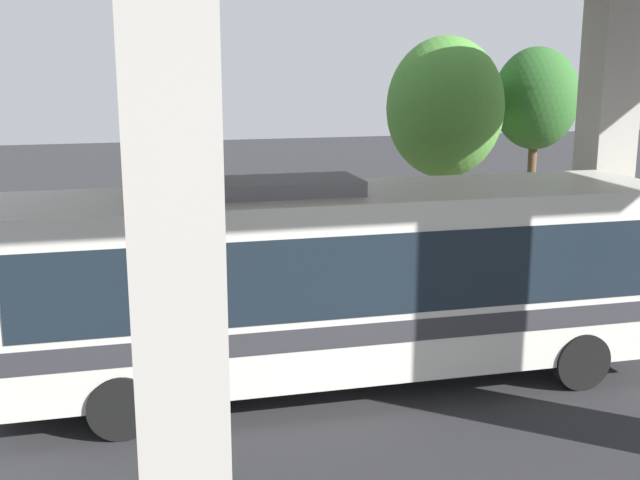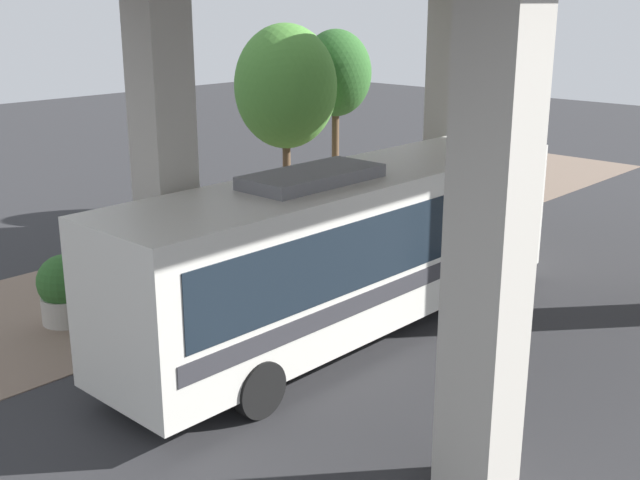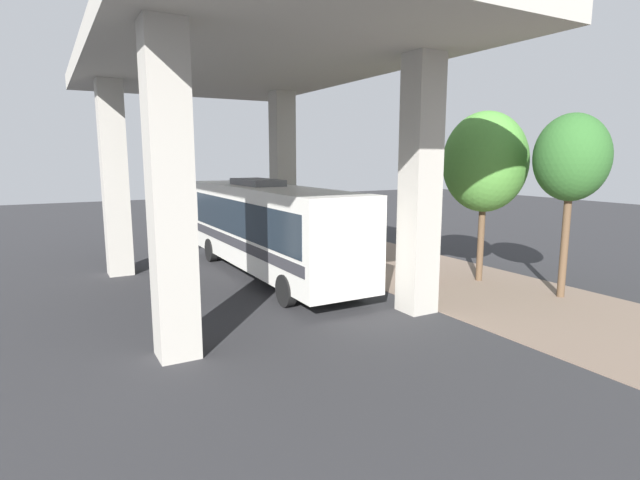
{
  "view_description": "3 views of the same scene",
  "coord_description": "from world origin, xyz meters",
  "px_view_note": "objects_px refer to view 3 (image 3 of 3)",
  "views": [
    {
      "loc": [
        15.15,
        -5.09,
        5.59
      ],
      "look_at": [
        0.48,
        -1.43,
        2.12
      ],
      "focal_mm": 45.0,
      "sensor_mm": 36.0,
      "label": 1
    },
    {
      "loc": [
        12.67,
        -13.44,
        6.72
      ],
      "look_at": [
        0.13,
        0.02,
        1.2
      ],
      "focal_mm": 45.0,
      "sensor_mm": 36.0,
      "label": 2
    },
    {
      "loc": [
        9.93,
        15.72,
        4.51
      ],
      "look_at": [
        0.98,
        -0.36,
        1.44
      ],
      "focal_mm": 28.0,
      "sensor_mm": 36.0,
      "label": 3
    }
  ],
  "objects_px": {
    "planter_front": "(317,235)",
    "street_tree_near": "(485,162)",
    "planter_middle": "(347,249)",
    "planter_back": "(330,234)",
    "street_tree_far": "(572,159)",
    "fire_hydrant": "(428,269)",
    "bus": "(269,224)"
  },
  "relations": [
    {
      "from": "fire_hydrant",
      "to": "street_tree_near",
      "type": "bearing_deg",
      "value": 158.61
    },
    {
      "from": "fire_hydrant",
      "to": "street_tree_near",
      "type": "height_order",
      "value": "street_tree_near"
    },
    {
      "from": "planter_middle",
      "to": "street_tree_far",
      "type": "bearing_deg",
      "value": 118.41
    },
    {
      "from": "bus",
      "to": "fire_hydrant",
      "type": "bearing_deg",
      "value": 140.37
    },
    {
      "from": "street_tree_near",
      "to": "street_tree_far",
      "type": "height_order",
      "value": "street_tree_near"
    },
    {
      "from": "planter_middle",
      "to": "bus",
      "type": "bearing_deg",
      "value": -6.36
    },
    {
      "from": "planter_front",
      "to": "planter_back",
      "type": "bearing_deg",
      "value": -138.05
    },
    {
      "from": "planter_middle",
      "to": "street_tree_far",
      "type": "height_order",
      "value": "street_tree_far"
    },
    {
      "from": "planter_middle",
      "to": "planter_back",
      "type": "height_order",
      "value": "planter_back"
    },
    {
      "from": "street_tree_near",
      "to": "bus",
      "type": "bearing_deg",
      "value": -35.18
    },
    {
      "from": "planter_middle",
      "to": "street_tree_near",
      "type": "bearing_deg",
      "value": 127.19
    },
    {
      "from": "planter_middle",
      "to": "planter_back",
      "type": "distance_m",
      "value": 4.4
    },
    {
      "from": "fire_hydrant",
      "to": "planter_middle",
      "type": "bearing_deg",
      "value": -68.75
    },
    {
      "from": "planter_front",
      "to": "planter_middle",
      "type": "distance_m",
      "value": 2.81
    },
    {
      "from": "street_tree_near",
      "to": "street_tree_far",
      "type": "xyz_separation_m",
      "value": [
        -0.65,
        2.88,
        0.14
      ]
    },
    {
      "from": "street_tree_near",
      "to": "fire_hydrant",
      "type": "bearing_deg",
      "value": -21.39
    },
    {
      "from": "fire_hydrant",
      "to": "planter_back",
      "type": "height_order",
      "value": "planter_back"
    },
    {
      "from": "planter_front",
      "to": "street_tree_near",
      "type": "bearing_deg",
      "value": 113.33
    },
    {
      "from": "bus",
      "to": "planter_back",
      "type": "distance_m",
      "value": 6.26
    },
    {
      "from": "fire_hydrant",
      "to": "planter_front",
      "type": "bearing_deg",
      "value": -79.26
    },
    {
      "from": "planter_back",
      "to": "fire_hydrant",
      "type": "bearing_deg",
      "value": 87.98
    },
    {
      "from": "bus",
      "to": "planter_middle",
      "type": "bearing_deg",
      "value": 173.64
    },
    {
      "from": "bus",
      "to": "fire_hydrant",
      "type": "height_order",
      "value": "bus"
    },
    {
      "from": "fire_hydrant",
      "to": "planter_middle",
      "type": "relative_size",
      "value": 0.63
    },
    {
      "from": "planter_back",
      "to": "planter_middle",
      "type": "bearing_deg",
      "value": 68.59
    },
    {
      "from": "bus",
      "to": "planter_front",
      "type": "relative_size",
      "value": 5.94
    },
    {
      "from": "fire_hydrant",
      "to": "planter_front",
      "type": "xyz_separation_m",
      "value": [
        1.18,
        -6.24,
        0.51
      ]
    },
    {
      "from": "fire_hydrant",
      "to": "street_tree_far",
      "type": "bearing_deg",
      "value": 124.49
    },
    {
      "from": "planter_front",
      "to": "street_tree_near",
      "type": "relative_size",
      "value": 0.31
    },
    {
      "from": "fire_hydrant",
      "to": "planter_front",
      "type": "relative_size",
      "value": 0.5
    },
    {
      "from": "street_tree_near",
      "to": "planter_back",
      "type": "bearing_deg",
      "value": -79.38
    },
    {
      "from": "planter_back",
      "to": "street_tree_near",
      "type": "bearing_deg",
      "value": 100.62
    }
  ]
}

